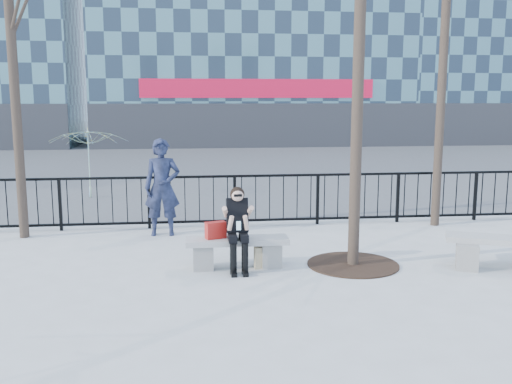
{
  "coord_description": "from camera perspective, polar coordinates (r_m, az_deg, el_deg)",
  "views": [
    {
      "loc": [
        -0.73,
        -8.9,
        2.72
      ],
      "look_at": [
        0.4,
        0.8,
        1.1
      ],
      "focal_mm": 40.0,
      "sensor_mm": 36.0,
      "label": 1
    }
  ],
  "objects": [
    {
      "name": "standing_man",
      "position": [
        11.43,
        -9.35,
        0.47
      ],
      "size": [
        0.72,
        0.48,
        1.93
      ],
      "primitive_type": "imported",
      "rotation": [
        0.0,
        0.0,
        -0.02
      ],
      "color": "black",
      "rests_on": "ground"
    },
    {
      "name": "vendor_umbrella",
      "position": [
        16.12,
        -16.3,
        2.78
      ],
      "size": [
        2.71,
        2.74,
        1.92
      ],
      "primitive_type": "imported",
      "rotation": [
        0.0,
        0.0,
        0.36
      ],
      "color": "yellow",
      "rests_on": "ground"
    },
    {
      "name": "bench_second",
      "position": [
        10.04,
        23.29,
        -5.25
      ],
      "size": [
        1.7,
        0.47,
        0.51
      ],
      "rotation": [
        0.0,
        0.0,
        -0.4
      ],
      "color": "slate",
      "rests_on": "ground"
    },
    {
      "name": "railing",
      "position": [
        12.11,
        -3.09,
        -0.89
      ],
      "size": [
        14.0,
        0.06,
        1.1
      ],
      "color": "black",
      "rests_on": "ground"
    },
    {
      "name": "bench_main",
      "position": [
        9.25,
        -1.9,
        -5.75
      ],
      "size": [
        1.65,
        0.46,
        0.49
      ],
      "color": "slate",
      "rests_on": "ground"
    },
    {
      "name": "street_surface",
      "position": [
        24.06,
        -4.88,
        2.92
      ],
      "size": [
        60.0,
        23.0,
        0.01
      ],
      "primitive_type": "cube",
      "color": "#474747",
      "rests_on": "ground"
    },
    {
      "name": "handbag",
      "position": [
        9.17,
        -4.06,
        -3.82
      ],
      "size": [
        0.36,
        0.25,
        0.27
      ],
      "primitive_type": "cube",
      "rotation": [
        0.0,
        0.0,
        0.33
      ],
      "color": "#AE1B15",
      "rests_on": "bench_main"
    },
    {
      "name": "shopping_bag",
      "position": [
        9.26,
        0.98,
        -6.53
      ],
      "size": [
        0.38,
        0.17,
        0.35
      ],
      "primitive_type": "cube",
      "rotation": [
        0.0,
        0.0,
        0.1
      ],
      "color": "beige",
      "rests_on": "ground"
    },
    {
      "name": "ground",
      "position": [
        9.33,
        -1.89,
        -7.53
      ],
      "size": [
        120.0,
        120.0,
        0.0
      ],
      "primitive_type": "plane",
      "color": "#A6A5A0",
      "rests_on": "ground"
    },
    {
      "name": "seated_woman",
      "position": [
        9.0,
        -1.82,
        -3.75
      ],
      "size": [
        0.5,
        0.64,
        1.34
      ],
      "color": "black",
      "rests_on": "ground"
    },
    {
      "name": "tree_grate",
      "position": [
        9.57,
        9.66,
        -7.15
      ],
      "size": [
        1.5,
        1.5,
        0.02
      ],
      "primitive_type": "cylinder",
      "color": "black",
      "rests_on": "ground"
    }
  ]
}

